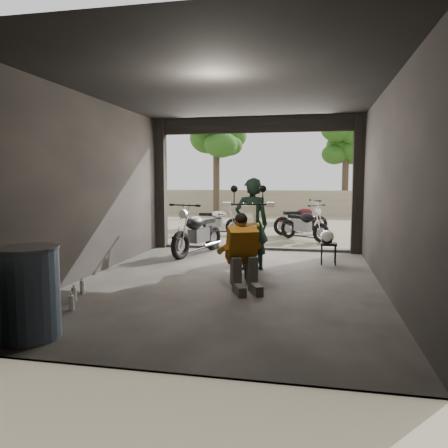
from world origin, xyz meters
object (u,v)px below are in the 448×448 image
at_px(helmet, 327,237).
at_px(oil_drum, 28,294).
at_px(outside_bike_c, 304,222).
at_px(rider, 252,225).
at_px(mechanic, 244,255).
at_px(outside_bike_a, 216,219).
at_px(stool, 329,247).
at_px(sign_post, 405,194).
at_px(main_bike, 247,236).
at_px(left_bike, 198,229).
at_px(outside_bike_b, 301,217).

bearing_deg(helmet, oil_drum, -144.14).
height_order(outside_bike_c, oil_drum, outside_bike_c).
height_order(rider, mechanic, rider).
height_order(outside_bike_a, stool, outside_bike_a).
bearing_deg(outside_bike_a, mechanic, -157.96).
distance_m(rider, stool, 1.75).
distance_m(outside_bike_a, sign_post, 6.12).
bearing_deg(main_bike, rider, 49.57).
height_order(outside_bike_c, sign_post, sign_post).
height_order(left_bike, outside_bike_a, left_bike).
height_order(mechanic, sign_post, sign_post).
distance_m(main_bike, outside_bike_b, 5.85).
bearing_deg(oil_drum, main_bike, 65.79).
xyz_separation_m(left_bike, rider, (1.45, -1.43, 0.28)).
relative_size(left_bike, helmet, 6.10).
xyz_separation_m(outside_bike_c, stool, (0.57, -3.49, -0.14)).
distance_m(outside_bike_b, stool, 4.89).
xyz_separation_m(main_bike, sign_post, (3.07, 1.62, 0.76)).
distance_m(left_bike, stool, 2.98).
relative_size(outside_bike_a, oil_drum, 1.46).
relative_size(main_bike, oil_drum, 2.00).
relative_size(left_bike, stool, 3.92).
xyz_separation_m(helmet, oil_drum, (-3.27, -4.89, -0.08)).
relative_size(outside_bike_a, outside_bike_b, 0.92).
bearing_deg(main_bike, helmet, 20.91).
relative_size(outside_bike_b, helmet, 5.54).
xyz_separation_m(main_bike, stool, (1.53, 0.95, -0.30)).
relative_size(mechanic, oil_drum, 1.16).
bearing_deg(helmet, outside_bike_b, 77.39).
height_order(stool, sign_post, sign_post).
bearing_deg(mechanic, rider, 69.35).
bearing_deg(outside_bike_b, oil_drum, 136.80).
xyz_separation_m(main_bike, helmet, (1.49, 0.92, -0.09)).
bearing_deg(main_bike, mechanic, -93.83).
height_order(stool, helmet, helmet).
xyz_separation_m(left_bike, stool, (2.91, -0.60, -0.22)).
bearing_deg(outside_bike_b, mechanic, 146.75).
height_order(outside_bike_c, rider, rider).
distance_m(outside_bike_a, rider, 5.45).
height_order(outside_bike_c, helmet, outside_bike_c).
xyz_separation_m(left_bike, oil_drum, (-0.40, -5.51, -0.09)).
height_order(stool, oil_drum, oil_drum).
relative_size(left_bike, sign_post, 0.82).
bearing_deg(outside_bike_a, outside_bike_b, -72.28).
xyz_separation_m(rider, oil_drum, (-1.85, -4.09, -0.37)).
bearing_deg(outside_bike_a, helmet, -136.96).
relative_size(main_bike, mechanic, 1.72).
bearing_deg(helmet, sign_post, 3.61).
relative_size(stool, oil_drum, 0.45).
distance_m(left_bike, helmet, 2.94).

